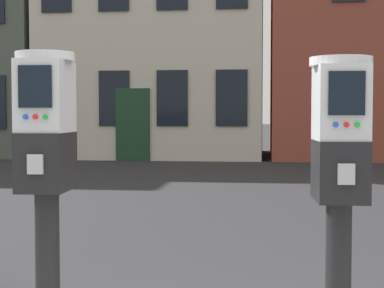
# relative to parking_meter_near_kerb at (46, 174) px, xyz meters

# --- Properties ---
(parking_meter_near_kerb) EXTENTS (0.23, 0.26, 1.44)m
(parking_meter_near_kerb) POSITION_rel_parking_meter_near_kerb_xyz_m (0.00, 0.00, 0.00)
(parking_meter_near_kerb) COLOR black
(parking_meter_near_kerb) RESTS_ON sidewalk_slab
(parking_meter_twin_adjacent) EXTENTS (0.23, 0.26, 1.41)m
(parking_meter_twin_adjacent) POSITION_rel_parking_meter_near_kerb_xyz_m (1.06, -0.00, -0.02)
(parking_meter_twin_adjacent) COLOR black
(parking_meter_twin_adjacent) RESTS_ON sidewalk_slab
(townhouse_brick_corner) EXTENTS (6.81, 5.41, 9.90)m
(townhouse_brick_corner) POSITION_rel_parking_meter_near_kerb_xyz_m (-2.68, 17.64, 3.82)
(townhouse_brick_corner) COLOR beige
(townhouse_brick_corner) RESTS_ON ground_plane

